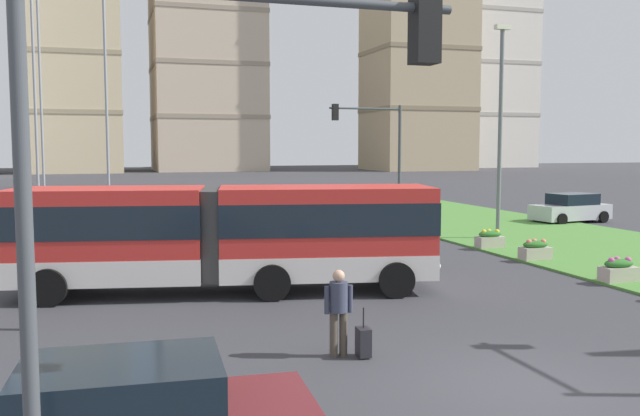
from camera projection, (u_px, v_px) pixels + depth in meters
ground_plane at (520, 386)px, 11.80m from camera, size 260.00×260.00×0.00m
articulated_bus at (226, 235)px, 19.24m from camera, size 12.06×4.79×3.00m
car_silver_hatch at (571, 209)px, 37.07m from camera, size 4.60×2.50×1.58m
car_white_van at (125, 230)px, 27.73m from camera, size 4.53×2.30×1.58m
pedestrian_crossing at (339, 307)px, 13.39m from camera, size 0.58×0.36×1.74m
rolling_suitcase at (363, 342)px, 13.40m from camera, size 0.26×0.37×0.97m
flower_planter_2 at (619, 270)px, 20.55m from camera, size 1.10×0.56×0.74m
flower_planter_3 at (535, 250)px, 24.52m from camera, size 1.10×0.56×0.74m
flower_planter_4 at (490, 239)px, 27.41m from camera, size 1.10×0.56×0.74m
traffic_light_near_left at (186, 154)px, 6.78m from camera, size 4.50×0.28×5.86m
traffic_light_far_right at (377, 144)px, 34.21m from camera, size 3.85×0.28×6.21m
streetlight_left at (21, 105)px, 14.98m from camera, size 0.70×0.28×9.22m
streetlight_median at (500, 123)px, 29.88m from camera, size 0.70×0.28×9.39m
apartment_tower_westcentre at (69, 3)px, 107.25m from camera, size 15.25×18.65×53.21m
apartment_tower_centre at (206, 19)px, 115.13m from camera, size 18.10×17.84×51.17m
apartment_tower_eastcentre at (418, 24)px, 116.58m from camera, size 16.47×14.62×49.83m
apartment_tower_east at (481, 43)px, 136.07m from camera, size 15.96×18.06×49.13m
transmission_pylon at (69, 2)px, 62.72m from camera, size 9.00×6.24×31.98m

